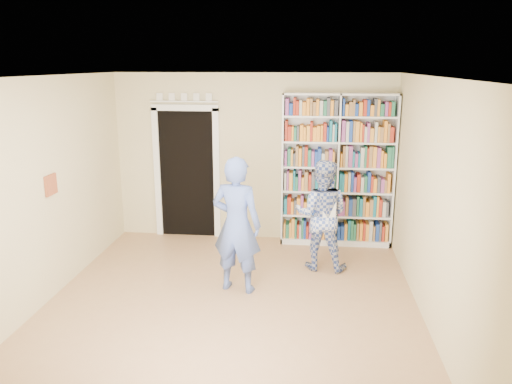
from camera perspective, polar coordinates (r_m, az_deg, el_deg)
floor at (r=6.18m, az=-2.95°, el=-12.88°), size 5.00×5.00×0.00m
ceiling at (r=5.49m, az=-3.33°, el=13.03°), size 5.00×5.00×0.00m
wall_back at (r=8.10m, az=-0.32°, el=3.92°), size 4.50×0.00×4.50m
wall_left at (r=6.43m, az=-23.34°, el=-0.09°), size 0.00×5.00×5.00m
wall_right at (r=5.78m, az=19.49°, el=-1.28°), size 0.00×5.00×5.00m
bookshelf at (r=7.94m, az=9.29°, el=2.51°), size 1.75×0.33×2.40m
doorway at (r=8.30m, az=-7.91°, el=2.84°), size 1.10×0.08×2.43m
wall_art at (r=6.58m, az=-22.39°, el=0.76°), size 0.03×0.25×0.25m
man_blue at (r=6.26m, az=-2.22°, el=-3.79°), size 0.71×0.55×1.75m
man_plaid at (r=7.02m, az=7.51°, el=-2.63°), size 0.84×0.70×1.57m
paper_sheet at (r=6.80m, az=8.38°, el=-2.27°), size 0.18×0.07×0.26m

